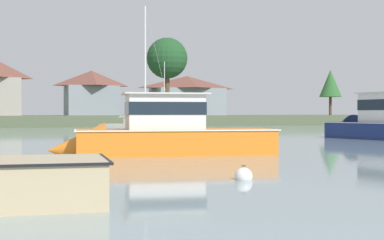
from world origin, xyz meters
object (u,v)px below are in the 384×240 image
object	(u,v)px
cruiser_orange	(154,140)
sailboat_white	(140,132)
cruiser_navy	(379,128)
mooring_buoy_white	(244,176)

from	to	relation	value
cruiser_orange	sailboat_white	world-z (taller)	sailboat_white
cruiser_navy	sailboat_white	xyz separation A→B (m)	(-13.65, 12.23, -0.48)
sailboat_white	cruiser_orange	bearing A→B (deg)	-102.65
cruiser_navy	sailboat_white	size ratio (longest dim) A/B	1.03
cruiser_navy	sailboat_white	bearing A→B (deg)	138.15
mooring_buoy_white	cruiser_orange	bearing A→B (deg)	88.88
cruiser_orange	cruiser_navy	distance (m)	20.50
cruiser_orange	mooring_buoy_white	size ratio (longest dim) A/B	18.32
cruiser_orange	mooring_buoy_white	bearing A→B (deg)	-91.12
cruiser_navy	sailboat_white	world-z (taller)	sailboat_white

